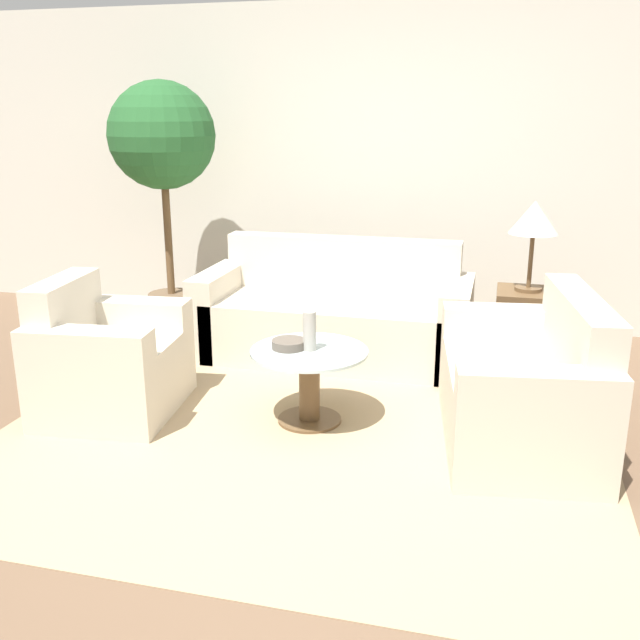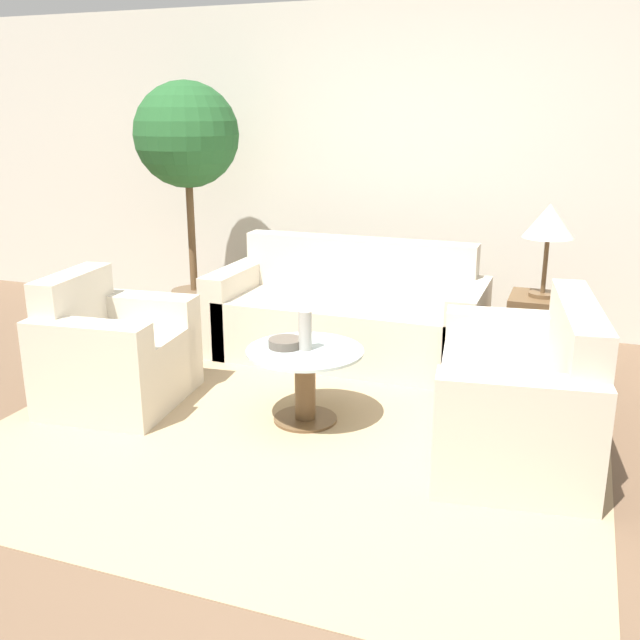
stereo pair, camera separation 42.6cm
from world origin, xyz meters
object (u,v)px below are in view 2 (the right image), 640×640
Objects in this scene: sofa_main at (348,318)px; bowl at (285,343)px; armchair at (111,357)px; coffee_table at (305,375)px; loveseat at (525,400)px; potted_plant at (187,149)px; table_lamp at (549,224)px; vase at (305,330)px.

sofa_main is 1.21m from bowl.
armchair is 1.25m from coffee_table.
loveseat is (1.35, -1.13, 0.00)m from sofa_main.
sofa_main is 1.87m from potted_plant.
sofa_main is 1.41× the size of loveseat.
coffee_table is 3.43× the size of bowl.
potted_plant is at bearing 134.81° from bowl.
coffee_table is at bearing -42.88° from potted_plant.
vase is at bearing -136.88° from table_lamp.
armchair is at bearing -152.54° from table_lamp.
loveseat reaches higher than coffee_table.
table_lamp is 2.62× the size of vase.
bowl is (-0.12, 0.00, 0.18)m from coffee_table.
potted_plant is (-2.78, 0.30, 0.40)m from table_lamp.
table_lamp is (1.35, -0.05, 0.78)m from sofa_main.
bowl is at bearing -139.63° from table_lamp.
table_lamp is at bearing -2.16° from sofa_main.
potted_plant is 2.26m from bowl.
sofa_main is 2.14× the size of armchair.
armchair is (-1.11, -1.33, 0.00)m from sofa_main.
loveseat is 1.36m from bowl.
table_lamp is at bearing 40.37° from bowl.
armchair is 1.53× the size of table_lamp.
table_lamp is 3.04× the size of bowl.
sofa_main is at bearing 95.98° from coffee_table.
armchair is 1.28m from vase.
table_lamp is at bearing 43.07° from coffee_table.
table_lamp is at bearing 43.12° from vase.
armchair is at bearing -78.65° from potted_plant.
armchair is 1.99m from potted_plant.
potted_plant reaches higher than armchair.
sofa_main is 1.73m from armchair.
bowl is (1.43, -1.44, -0.99)m from potted_plant.
coffee_table is (1.24, 0.14, -0.00)m from armchair.
table_lamp reaches higher than loveseat.
loveseat is at bearing -89.63° from table_lamp.
armchair is at bearing -129.95° from sofa_main.
sofa_main reaches higher than coffee_table.
potted_plant reaches higher than table_lamp.
loveseat is 0.70× the size of potted_plant.
armchair reaches higher than bowl.
vase is at bearing -95.08° from loveseat.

